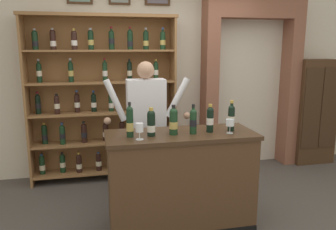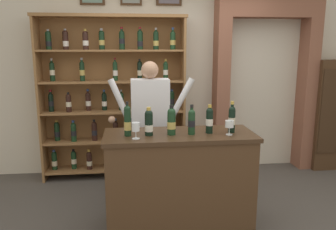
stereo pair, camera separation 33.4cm
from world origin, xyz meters
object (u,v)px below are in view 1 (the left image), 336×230
side_cabinet (313,111)px  tasting_bottle_chianti (210,119)px  tasting_bottle_rosso (151,123)px  tasting_bottle_vin_santo (231,117)px  tasting_bottle_super_tuscan (174,121)px  tasting_bottle_grappa (130,122)px  tasting_counter (181,181)px  wine_glass_right (139,128)px  shopkeeper (146,117)px  tasting_bottle_riserva (193,120)px  wine_shelf (103,96)px  wine_glass_center (230,123)px

side_cabinet → tasting_bottle_chianti: bearing=-145.6°
tasting_bottle_rosso → tasting_bottle_vin_santo: tasting_bottle_vin_santo is taller
tasting_bottle_super_tuscan → tasting_bottle_grappa: bearing=179.5°
tasting_counter → wine_glass_right: (-0.42, -0.15, 0.60)m
shopkeeper → tasting_bottle_riserva: (0.35, -0.68, 0.09)m
side_cabinet → wine_glass_right: bearing=-150.5°
side_cabinet → tasting_bottle_super_tuscan: bearing=-149.2°
tasting_bottle_rosso → side_cabinet: bearing=28.9°
tasting_counter → wine_shelf: bearing=114.8°
tasting_bottle_grappa → tasting_bottle_rosso: tasting_bottle_grappa is taller
tasting_bottle_vin_santo → tasting_bottle_rosso: bearing=-178.0°
tasting_bottle_grappa → tasting_bottle_vin_santo: bearing=1.4°
wine_glass_right → tasting_bottle_chianti: bearing=10.5°
shopkeeper → tasting_counter: bearing=-68.8°
wine_shelf → wine_glass_center: size_ratio=16.03×
wine_shelf → tasting_counter: size_ratio=1.52×
tasting_bottle_rosso → wine_glass_right: (-0.12, -0.11, -0.02)m
tasting_bottle_riserva → wine_glass_center: 0.36m
shopkeeper → tasting_bottle_vin_santo: (0.75, -0.64, 0.10)m
tasting_bottle_super_tuscan → tasting_bottle_riserva: bearing=-2.5°
side_cabinet → tasting_bottle_super_tuscan: 3.06m
wine_shelf → tasting_bottle_vin_santo: wine_shelf is taller
side_cabinet → wine_glass_right: side_cabinet is taller
side_cabinet → tasting_bottle_riserva: (-2.42, -1.57, 0.31)m
tasting_bottle_grappa → tasting_bottle_riserva: tasting_bottle_grappa is taller
shopkeeper → tasting_bottle_rosso: bearing=-94.6°
tasting_bottle_chianti → tasting_counter: bearing=176.3°
tasting_bottle_super_tuscan → wine_glass_center: 0.55m
tasting_bottle_super_tuscan → tasting_bottle_riserva: tasting_bottle_riserva is taller
wine_glass_center → tasting_bottle_rosso: bearing=175.1°
tasting_bottle_chianti → wine_shelf: bearing=122.7°
tasting_counter → tasting_bottle_vin_santo: tasting_bottle_vin_santo is taller
tasting_counter → tasting_bottle_grappa: size_ratio=4.45×
shopkeeper → side_cabinet: bearing=17.8°
side_cabinet → tasting_bottle_riserva: side_cabinet is taller
wine_shelf → tasting_counter: bearing=-65.2°
wine_shelf → side_cabinet: bearing=0.1°
tasting_counter → tasting_bottle_vin_santo: 0.81m
side_cabinet → tasting_counter: (-2.53, -1.52, -0.32)m
wine_glass_center → wine_shelf: bearing=125.6°
wine_shelf → side_cabinet: size_ratio=1.37×
side_cabinet → tasting_bottle_chianti: size_ratio=5.82×
tasting_bottle_rosso → wine_glass_right: tasting_bottle_rosso is taller
tasting_bottle_grappa → tasting_bottle_super_tuscan: 0.41m
wine_shelf → tasting_counter: (0.70, -1.51, -0.66)m
tasting_bottle_grappa → tasting_bottle_rosso: (0.20, -0.00, -0.02)m
tasting_counter → tasting_bottle_riserva: (0.11, -0.05, 0.62)m
shopkeeper → tasting_bottle_grappa: 0.72m
tasting_bottle_riserva → tasting_bottle_chianti: bearing=9.5°
tasting_bottle_rosso → wine_glass_center: (0.76, -0.07, -0.02)m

